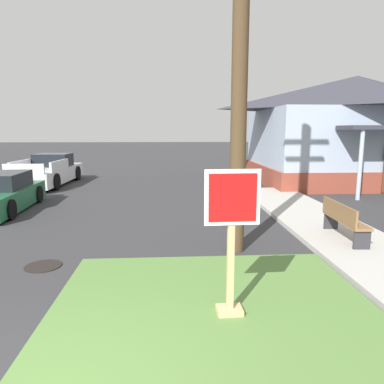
{
  "coord_description": "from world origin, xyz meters",
  "views": [
    {
      "loc": [
        1.41,
        -2.77,
        2.64
      ],
      "look_at": [
        1.87,
        4.64,
        1.34
      ],
      "focal_mm": 33.12,
      "sensor_mm": 36.0,
      "label": 1
    }
  ],
  "objects_px": {
    "manhole_cover": "(43,266)",
    "street_bench": "(343,219)",
    "stop_sign": "(231,245)",
    "utility_pole": "(241,31)",
    "pickup_truck_white": "(49,172)"
  },
  "relations": [
    {
      "from": "stop_sign",
      "to": "manhole_cover",
      "type": "xyz_separation_m",
      "value": [
        -3.33,
        2.17,
        -1.08
      ]
    },
    {
      "from": "stop_sign",
      "to": "manhole_cover",
      "type": "height_order",
      "value": "stop_sign"
    },
    {
      "from": "stop_sign",
      "to": "pickup_truck_white",
      "type": "xyz_separation_m",
      "value": [
        -6.78,
        13.12,
        -0.47
      ]
    },
    {
      "from": "street_bench",
      "to": "utility_pole",
      "type": "bearing_deg",
      "value": -171.59
    },
    {
      "from": "manhole_cover",
      "to": "utility_pole",
      "type": "bearing_deg",
      "value": 9.92
    },
    {
      "from": "manhole_cover",
      "to": "street_bench",
      "type": "bearing_deg",
      "value": 9.32
    },
    {
      "from": "stop_sign",
      "to": "manhole_cover",
      "type": "relative_size",
      "value": 2.94
    },
    {
      "from": "street_bench",
      "to": "pickup_truck_white",
      "type": "bearing_deg",
      "value": 135.39
    },
    {
      "from": "stop_sign",
      "to": "pickup_truck_white",
      "type": "distance_m",
      "value": 14.78
    },
    {
      "from": "manhole_cover",
      "to": "utility_pole",
      "type": "distance_m",
      "value": 6.1
    },
    {
      "from": "stop_sign",
      "to": "street_bench",
      "type": "height_order",
      "value": "stop_sign"
    },
    {
      "from": "pickup_truck_white",
      "to": "utility_pole",
      "type": "xyz_separation_m",
      "value": [
        7.4,
        -10.26,
        3.99
      ]
    },
    {
      "from": "stop_sign",
      "to": "utility_pole",
      "type": "distance_m",
      "value": 4.57
    },
    {
      "from": "street_bench",
      "to": "manhole_cover",
      "type": "bearing_deg",
      "value": -170.68
    },
    {
      "from": "manhole_cover",
      "to": "street_bench",
      "type": "distance_m",
      "value": 6.68
    }
  ]
}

